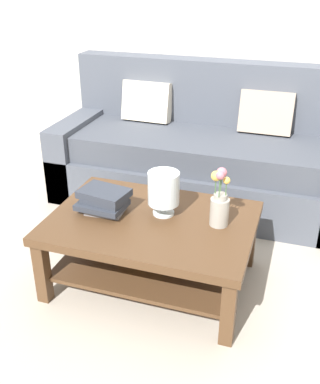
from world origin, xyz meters
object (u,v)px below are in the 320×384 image
coffee_table (152,237)px  book_stack_main (104,201)px  flower_pitcher (220,203)px  couch (202,155)px  glass_hurricane_vase (164,189)px

coffee_table → book_stack_main: bearing=-178.4°
book_stack_main → flower_pitcher: 0.67m
book_stack_main → coffee_table: bearing=1.6°
coffee_table → couch: bearing=89.8°
book_stack_main → glass_hurricane_vase: glass_hurricane_vase is taller
couch → coffee_table: 1.20m
glass_hurricane_vase → couch: bearing=92.1°
glass_hurricane_vase → flower_pitcher: bearing=-2.7°
coffee_table → glass_hurricane_vase: bearing=58.7°
book_stack_main → flower_pitcher: size_ratio=0.89×
couch → coffee_table: size_ratio=1.96×
couch → glass_hurricane_vase: 1.15m
book_stack_main → glass_hurricane_vase: (0.34, 0.09, 0.08)m
coffee_table → book_stack_main: book_stack_main is taller
coffee_table → glass_hurricane_vase: (0.05, 0.08, 0.28)m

